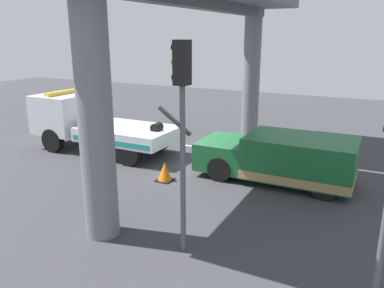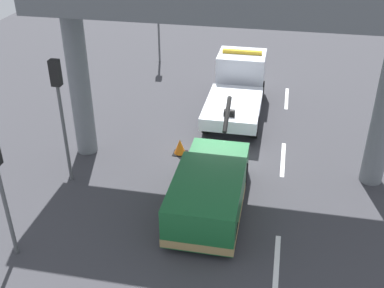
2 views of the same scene
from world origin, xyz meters
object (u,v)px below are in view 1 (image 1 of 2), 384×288
at_px(tow_truck_white, 91,122).
at_px(traffic_cone_orange, 165,172).
at_px(towed_van_green, 282,159).
at_px(traffic_light_far, 182,104).

distance_m(tow_truck_white, traffic_cone_orange, 5.13).
bearing_deg(towed_van_green, traffic_cone_orange, 26.88).
bearing_deg(traffic_cone_orange, tow_truck_white, -20.68).
bearing_deg(tow_truck_white, traffic_light_far, 143.85).
relative_size(towed_van_green, traffic_light_far, 1.11).
bearing_deg(tow_truck_white, traffic_cone_orange, 159.32).
relative_size(traffic_light_far, traffic_cone_orange, 7.21).
relative_size(tow_truck_white, traffic_cone_orange, 11.15).
xyz_separation_m(tow_truck_white, traffic_cone_orange, (-4.73, 1.79, -0.89)).
relative_size(tow_truck_white, traffic_light_far, 1.55).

